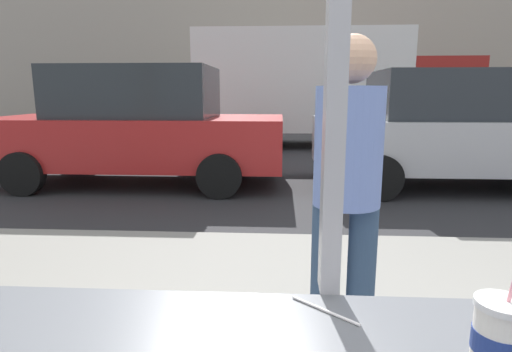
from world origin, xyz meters
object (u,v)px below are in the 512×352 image
Objects in this scene: soda_cup_right at (499,339)px; parked_car_red at (139,127)px; box_truck at (325,85)px; pedestrian at (347,186)px; parked_car_silver at (450,130)px.

parked_car_red reaches higher than soda_cup_right.
parked_car_red is at bearing -124.13° from box_truck.
box_truck is at bearing 84.91° from pedestrian.
parked_car_silver is 2.56× the size of pedestrian.
soda_cup_right is 0.04× the size of box_truck.
box_truck is 9.90m from pedestrian.
pedestrian is at bearing 93.36° from soda_cup_right.
parked_car_red is at bearing -180.00° from parked_car_silver.
box_truck reaches higher than parked_car_red.
parked_car_red reaches higher than pedestrian.
pedestrian is (-0.88, -9.84, -0.63)m from box_truck.
soda_cup_right is 0.19× the size of pedestrian.
pedestrian is (-2.31, -4.71, 0.13)m from parked_car_silver.
box_truck is at bearing 55.87° from parked_car_red.
parked_car_red is 6.25m from box_truck.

